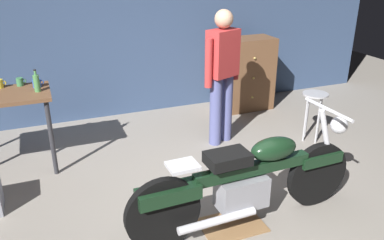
{
  "coord_description": "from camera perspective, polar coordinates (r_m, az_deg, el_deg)",
  "views": [
    {
      "loc": [
        -1.35,
        -2.86,
        2.26
      ],
      "look_at": [
        0.06,
        0.7,
        0.65
      ],
      "focal_mm": 37.26,
      "sensor_mm": 36.0,
      "label": 1
    }
  ],
  "objects": [
    {
      "name": "mug_green_speckled",
      "position": [
        4.81,
        -23.39,
        5.04
      ],
      "size": [
        0.1,
        0.07,
        0.09
      ],
      "color": "#3D7F4C",
      "rests_on": "workbench"
    },
    {
      "name": "wooden_dresser",
      "position": [
        6.18,
        7.74,
        6.54
      ],
      "size": [
        0.8,
        0.47,
        1.1
      ],
      "color": "brown",
      "rests_on": "ground_plane"
    },
    {
      "name": "shop_stool",
      "position": [
        5.26,
        17.1,
        2.21
      ],
      "size": [
        0.32,
        0.32,
        0.64
      ],
      "color": "#B2B2B7",
      "rests_on": "ground_plane"
    },
    {
      "name": "ground_plane",
      "position": [
        3.89,
        3.1,
        -12.77
      ],
      "size": [
        12.0,
        12.0,
        0.0
      ],
      "primitive_type": "plane",
      "color": "gray"
    },
    {
      "name": "mug_blue_enamel",
      "position": [
        4.69,
        -21.31,
        4.94
      ],
      "size": [
        0.12,
        0.09,
        0.09
      ],
      "color": "#2D51AD",
      "rests_on": "workbench"
    },
    {
      "name": "bottle",
      "position": [
        4.52,
        -21.35,
        4.99
      ],
      "size": [
        0.06,
        0.06,
        0.24
      ],
      "color": "#4C8C4C",
      "rests_on": "workbench"
    },
    {
      "name": "drip_tray",
      "position": [
        3.71,
        5.74,
        -14.72
      ],
      "size": [
        0.56,
        0.4,
        0.01
      ],
      "primitive_type": "cube",
      "color": "olive",
      "rests_on": "ground_plane"
    },
    {
      "name": "back_wall",
      "position": [
        5.86,
        -8.38,
        15.63
      ],
      "size": [
        8.0,
        0.12,
        3.1
      ],
      "primitive_type": "cube",
      "color": "#384C70",
      "rests_on": "ground_plane"
    },
    {
      "name": "motorcycle",
      "position": [
        3.52,
        8.16,
        -8.42
      ],
      "size": [
        2.19,
        0.6,
        1.0
      ],
      "rotation": [
        0.0,
        0.0,
        0.03
      ],
      "color": "black",
      "rests_on": "ground_plane"
    },
    {
      "name": "person_standing",
      "position": [
        4.87,
        4.35,
        6.84
      ],
      "size": [
        0.53,
        0.35,
        1.67
      ],
      "rotation": [
        0.0,
        0.0,
        3.53
      ],
      "color": "#53588F",
      "rests_on": "ground_plane"
    }
  ]
}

